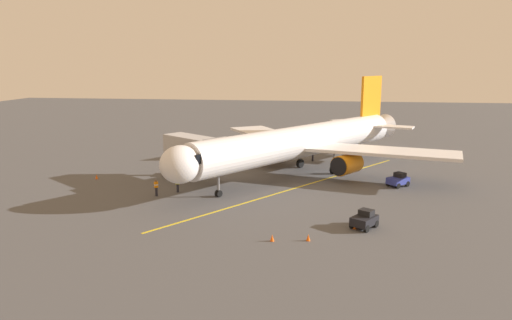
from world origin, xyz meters
The scene contains 13 objects.
ground_plane centered at (0.00, 0.00, 0.00)m, with size 220.00×220.00×0.00m, color #4C4C4F.
apron_lead_in_line centered at (1.70, 6.90, 0.01)m, with size 0.24×40.00×0.01m, color yellow.
airplane centered at (1.54, 0.67, 4.00)m, with size 31.25×34.96×11.50m.
jet_bridge centered at (12.48, 6.70, 3.76)m, with size 10.38×8.42×5.40m.
ground_crew_marshaller centered at (14.21, 10.77, 0.89)m, with size 0.41×0.27×1.71m.
ground_crew_wing_walker centered at (0.57, -7.39, 0.89)m, with size 0.40×0.47×1.71m.
ground_crew_loader centered at (15.95, 12.44, 0.89)m, with size 0.47×0.43×1.71m.
tug_near_nose centered at (-4.38, 19.17, 0.70)m, with size 2.51×2.75×1.50m.
tug_portside centered at (-9.12, 4.93, 0.70)m, with size 2.70×2.67×1.50m.
safety_cone_nose_left centered at (25.34, 6.58, 0.28)m, with size 0.32×0.32×0.55m, color #F2590F.
safety_cone_nose_right centered at (0.12, 22.80, 0.28)m, with size 0.32×0.32×0.55m, color #F2590F.
safety_cone_wing_port centered at (2.85, 23.26, 0.28)m, with size 0.32×0.32×0.55m, color #F2590F.
safety_cone_wing_starboard centered at (-3.56, 19.56, 0.28)m, with size 0.32×0.32×0.55m, color #F2590F.
Camera 1 is at (-0.81, 57.61, 13.51)m, focal length 33.48 mm.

